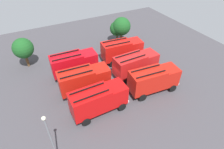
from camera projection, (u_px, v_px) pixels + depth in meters
name	position (u px, v px, depth m)	size (l,w,h in m)	color
ground_plane	(112.00, 82.00, 28.51)	(50.84, 50.84, 0.00)	#423F44
fire_truck_0	(98.00, 99.00, 22.62)	(7.24, 2.86, 3.88)	red
fire_truck_1	(154.00, 79.00, 25.64)	(7.39, 3.27, 3.88)	red
fire_truck_2	(84.00, 79.00, 25.63)	(7.33, 3.08, 3.88)	red
fire_truck_3	(136.00, 64.00, 28.55)	(7.26, 2.89, 3.88)	red
fire_truck_4	(74.00, 63.00, 28.72)	(7.28, 2.96, 3.88)	red
fire_truck_5	(122.00, 49.00, 31.87)	(7.37, 3.23, 3.88)	red
firefighter_0	(93.00, 54.00, 32.96)	(0.44, 0.48, 1.67)	black
firefighter_1	(96.00, 70.00, 29.11)	(0.34, 0.47, 1.81)	black
tree_0	(23.00, 49.00, 30.07)	(3.03, 3.03, 4.69)	brown
tree_1	(23.00, 48.00, 29.65)	(3.29, 3.29, 5.10)	brown
tree_2	(117.00, 29.00, 36.45)	(2.89, 2.89, 4.47)	brown
tree_3	(122.00, 26.00, 35.78)	(3.48, 3.48, 5.39)	brown
traffic_cone_0	(130.00, 63.00, 31.85)	(0.42, 0.42, 0.59)	#F2600C
lamppost	(50.00, 137.00, 16.47)	(0.36, 0.36, 6.78)	slate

